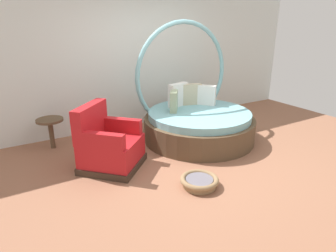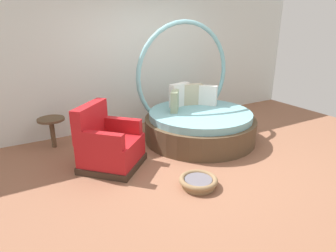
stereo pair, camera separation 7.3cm
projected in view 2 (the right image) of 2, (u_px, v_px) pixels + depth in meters
ground_plane at (195, 161)px, 4.61m from camera, size 8.00×8.00×0.02m
back_wall at (137, 54)px, 5.84m from camera, size 8.00×0.12×2.87m
round_daybed at (197, 118)px, 5.37m from camera, size 1.99×1.99×2.09m
red_armchair at (108, 146)px, 4.32m from camera, size 1.13×1.13×0.94m
pet_basket at (198, 182)px, 3.85m from camera, size 0.51×0.51×0.13m
side_table at (51, 124)px, 4.95m from camera, size 0.44×0.44×0.52m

